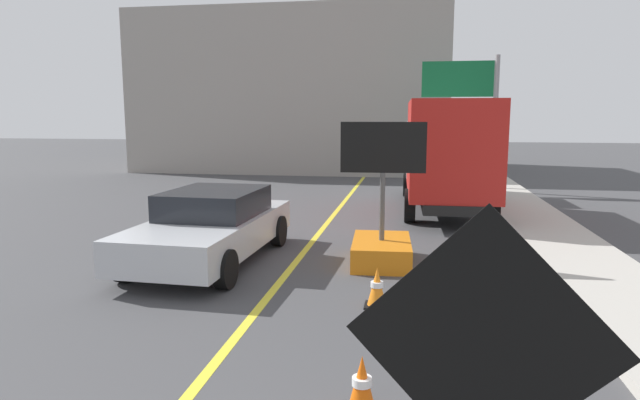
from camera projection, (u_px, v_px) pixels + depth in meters
lane_center_stripe at (255, 313)px, 7.89m from camera, size 0.14×36.00×0.01m
roadwork_sign at (483, 349)px, 3.20m from camera, size 1.62×0.26×2.33m
arrow_board_trailer at (382, 238)px, 10.53m from camera, size 1.60×1.85×2.70m
box_truck at (446, 152)px, 16.23m from camera, size 2.54×7.59×3.21m
pickup_car at (212, 226)px, 10.64m from camera, size 2.19×4.74×1.38m
highway_guide_sign at (474, 99)px, 20.27m from camera, size 2.79×0.18×5.00m
far_building_block at (300, 95)px, 30.05m from camera, size 15.56×9.60×7.89m
traffic_cone_near_sign at (362, 386)px, 5.17m from camera, size 0.36×0.36×0.59m
traffic_cone_mid_lane at (377, 288)px, 8.12m from camera, size 0.36×0.36×0.60m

